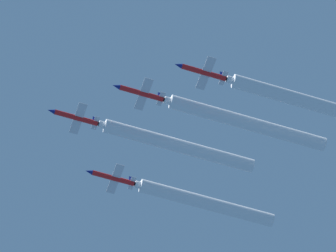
{
  "coord_description": "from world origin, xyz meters",
  "views": [
    {
      "loc": [
        -148.01,
        35.0,
        1.59
      ],
      "look_at": [
        -5.55,
        -12.11,
        231.71
      ],
      "focal_mm": 134.04,
      "sensor_mm": 36.0,
      "label": 1
    }
  ],
  "objects_px": {
    "jet_left_wingman": "(140,93)",
    "jet_right_wingman": "(112,178)",
    "jet_outer_left": "(202,72)",
    "jet_lead": "(75,117)"
  },
  "relations": [
    {
      "from": "jet_left_wingman",
      "to": "jet_right_wingman",
      "type": "bearing_deg",
      "value": -1.62
    },
    {
      "from": "jet_lead",
      "to": "jet_outer_left",
      "type": "height_order",
      "value": "jet_lead"
    },
    {
      "from": "jet_outer_left",
      "to": "jet_right_wingman",
      "type": "bearing_deg",
      "value": 16.76
    },
    {
      "from": "jet_left_wingman",
      "to": "jet_right_wingman",
      "type": "xyz_separation_m",
      "value": [
        23.12,
        -0.66,
        -0.45
      ]
    },
    {
      "from": "jet_outer_left",
      "to": "jet_lead",
      "type": "bearing_deg",
      "value": 46.01
    },
    {
      "from": "jet_lead",
      "to": "jet_outer_left",
      "type": "relative_size",
      "value": 1.0
    },
    {
      "from": "jet_outer_left",
      "to": "jet_left_wingman",
      "type": "bearing_deg",
      "value": 46.53
    },
    {
      "from": "jet_left_wingman",
      "to": "jet_outer_left",
      "type": "relative_size",
      "value": 1.0
    },
    {
      "from": "jet_left_wingman",
      "to": "jet_right_wingman",
      "type": "height_order",
      "value": "jet_left_wingman"
    },
    {
      "from": "jet_right_wingman",
      "to": "jet_left_wingman",
      "type": "bearing_deg",
      "value": 178.38
    }
  ]
}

